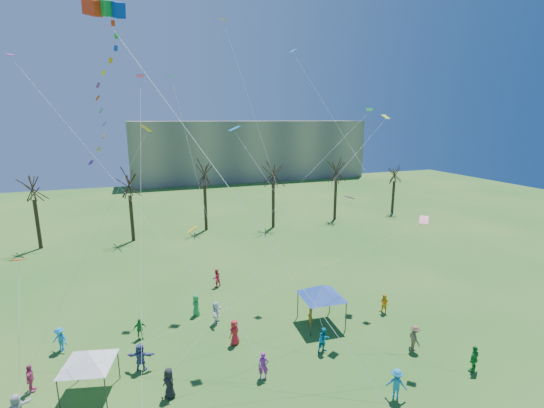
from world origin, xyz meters
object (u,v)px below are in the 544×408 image
object	(u,v)px
canopy_tent_blue	(322,291)
canopy_tent_white	(88,357)
distant_building	(250,150)
big_box_kite	(110,96)

from	to	relation	value
canopy_tent_blue	canopy_tent_white	bearing A→B (deg)	-170.80
distant_building	canopy_tent_blue	world-z (taller)	distant_building
big_box_kite	canopy_tent_blue	distance (m)	19.76
distant_building	canopy_tent_white	xyz separation A→B (m)	(-31.48, -75.15, -5.08)
big_box_kite	canopy_tent_white	xyz separation A→B (m)	(-2.41, -0.80, -14.46)
distant_building	canopy_tent_blue	bearing A→B (deg)	-101.96
distant_building	canopy_tent_white	bearing A→B (deg)	-112.73
big_box_kite	canopy_tent_white	world-z (taller)	big_box_kite
distant_building	canopy_tent_white	world-z (taller)	distant_building
canopy_tent_white	canopy_tent_blue	size ratio (longest dim) A/B	0.86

